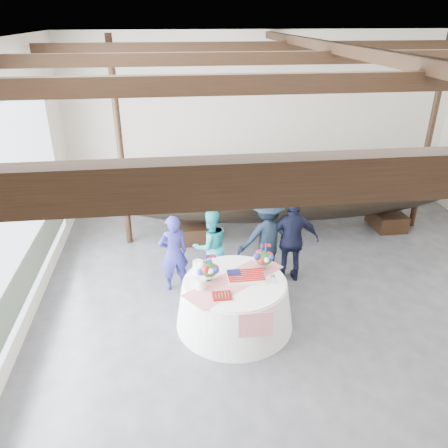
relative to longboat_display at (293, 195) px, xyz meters
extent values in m
cube|color=#3D3D42|center=(-0.37, -4.21, -0.98)|extent=(10.00, 12.00, 0.01)
cube|color=silver|center=(-0.37, 1.79, 1.27)|extent=(10.00, 0.02, 4.50)
cube|color=white|center=(-0.37, -4.21, 3.52)|extent=(10.00, 12.00, 0.01)
cube|color=black|center=(-0.37, -5.21, 3.27)|extent=(9.80, 0.12, 0.18)
cube|color=black|center=(-0.37, -2.71, 3.27)|extent=(9.80, 0.12, 0.18)
cube|color=black|center=(-0.37, -0.21, 3.27)|extent=(9.80, 0.12, 0.18)
cube|color=black|center=(-0.37, -4.21, 3.40)|extent=(0.15, 11.76, 0.15)
cylinder|color=black|center=(-3.87, 0.00, 1.27)|extent=(0.14, 0.14, 4.50)
cylinder|color=black|center=(3.13, 0.00, 1.27)|extent=(0.14, 0.14, 4.50)
cube|color=silver|center=(-5.32, -3.21, 1.02)|extent=(0.02, 7.00, 3.20)
cube|color=#596654|center=(-5.31, -3.21, -0.08)|extent=(0.02, 7.00, 0.60)
cube|color=black|center=(-2.45, 0.00, -0.77)|extent=(0.71, 0.92, 0.41)
cube|color=black|center=(2.45, 0.00, -0.77)|extent=(0.71, 0.92, 0.41)
ellipsoid|color=black|center=(0.00, 0.00, -0.01)|extent=(8.15, 1.63, 1.12)
cube|color=#9E7A4C|center=(0.00, 0.00, 0.30)|extent=(6.52, 1.07, 0.06)
cone|color=white|center=(-1.88, -3.24, -0.56)|extent=(1.99, 1.99, 0.82)
cylinder|color=white|center=(-1.88, -3.24, -0.14)|extent=(1.69, 1.69, 0.04)
cube|color=red|center=(-1.88, -3.24, -0.12)|extent=(1.82, 1.52, 0.01)
cube|color=white|center=(-1.70, -3.21, -0.09)|extent=(0.60, 0.40, 0.07)
cylinder|color=white|center=(-2.45, -3.39, -0.03)|extent=(0.18, 0.18, 0.18)
cylinder|color=white|center=(-2.46, -2.92, -0.01)|extent=(0.18, 0.18, 0.23)
cube|color=maroon|center=(-2.15, -3.66, -0.11)|extent=(0.30, 0.24, 0.03)
cone|color=silver|center=(-1.27, -3.36, -0.06)|extent=(0.09, 0.09, 0.12)
imported|color=navy|center=(-2.87, -2.02, -0.21)|extent=(0.64, 0.50, 1.53)
imported|color=#22A8B2|center=(-2.14, -1.81, -0.23)|extent=(0.85, 0.74, 1.49)
imported|color=black|center=(-1.05, -1.91, -0.07)|extent=(1.24, 0.80, 1.80)
imported|color=black|center=(-0.58, -2.01, -0.09)|extent=(1.07, 0.53, 1.77)
camera|label=1|loc=(-2.84, -9.24, 3.85)|focal=35.00mm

